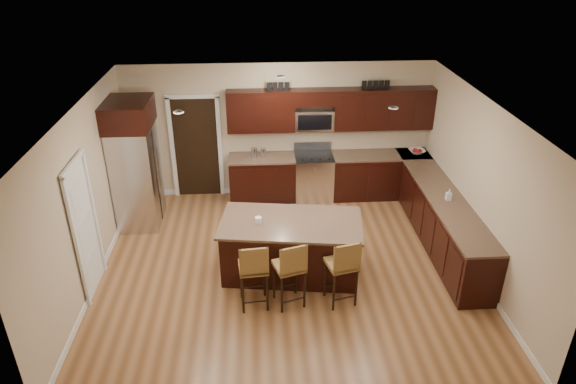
{
  "coord_description": "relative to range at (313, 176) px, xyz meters",
  "views": [
    {
      "loc": [
        -0.42,
        -6.86,
        4.93
      ],
      "look_at": [
        0.04,
        0.4,
        1.18
      ],
      "focal_mm": 32.0,
      "sensor_mm": 36.0,
      "label": 1
    }
  ],
  "objects": [
    {
      "name": "refrigerator",
      "position": [
        -3.3,
        -0.79,
        0.73
      ],
      "size": [
        0.79,
        1.0,
        2.35
      ],
      "color": "silver",
      "rests_on": "floor"
    },
    {
      "name": "soap_bottle",
      "position": [
        2.02,
        -1.99,
        0.54
      ],
      "size": [
        0.09,
        0.09,
        0.19
      ],
      "primitive_type": "imported",
      "rotation": [
        0.0,
        0.0,
        -0.07
      ],
      "color": "#B2B2B2",
      "rests_on": "base_cabinets"
    },
    {
      "name": "canister_tall",
      "position": [
        -1.18,
        -0.0,
        0.54
      ],
      "size": [
        0.12,
        0.12,
        0.19
      ],
      "primitive_type": "cylinder",
      "color": "silver",
      "rests_on": "base_cabinets"
    },
    {
      "name": "ceiling",
      "position": [
        -0.68,
        -2.45,
        2.23
      ],
      "size": [
        6.0,
        6.0,
        0.0
      ],
      "primitive_type": "plane",
      "rotation": [
        3.14,
        0.0,
        0.0
      ],
      "color": "silver",
      "rests_on": "wall_back"
    },
    {
      "name": "upper_cabinets",
      "position": [
        0.36,
        0.13,
        1.37
      ],
      "size": [
        4.0,
        0.33,
        0.8
      ],
      "color": "black",
      "rests_on": "wall_back"
    },
    {
      "name": "stool_mid",
      "position": [
        -0.69,
        -3.38,
        0.2
      ],
      "size": [
        0.5,
        0.5,
        1.08
      ],
      "rotation": [
        0.0,
        0.0,
        0.29
      ],
      "color": "olive",
      "rests_on": "floor"
    },
    {
      "name": "canister_short",
      "position": [
        -1.0,
        -0.0,
        0.54
      ],
      "size": [
        0.11,
        0.11,
        0.18
      ],
      "primitive_type": "cylinder",
      "color": "silver",
      "rests_on": "base_cabinets"
    },
    {
      "name": "pantry_door",
      "position": [
        -3.66,
        -2.75,
        0.55
      ],
      "size": [
        0.03,
        0.8,
        2.04
      ],
      "primitive_type": "cube",
      "color": "white",
      "rests_on": "floor"
    },
    {
      "name": "wall_back",
      "position": [
        -0.68,
        0.3,
        0.88
      ],
      "size": [
        6.0,
        0.0,
        6.0
      ],
      "primitive_type": "plane",
      "rotation": [
        1.57,
        0.0,
        0.0
      ],
      "color": "#C6AF8F",
      "rests_on": "floor"
    },
    {
      "name": "doorway",
      "position": [
        -2.33,
        0.28,
        0.56
      ],
      "size": [
        0.85,
        0.03,
        2.06
      ],
      "primitive_type": "cube",
      "color": "black",
      "rests_on": "floor"
    },
    {
      "name": "wall_right",
      "position": [
        2.32,
        -2.45,
        0.88
      ],
      "size": [
        0.0,
        5.5,
        5.5
      ],
      "primitive_type": "plane",
      "rotation": [
        1.57,
        0.0,
        -1.57
      ],
      "color": "#C6AF8F",
      "rests_on": "floor"
    },
    {
      "name": "base_cabinets",
      "position": [
        1.22,
        -1.01,
        -0.01
      ],
      "size": [
        4.02,
        3.96,
        0.92
      ],
      "color": "black",
      "rests_on": "floor"
    },
    {
      "name": "fruit_bowl",
      "position": [
        2.07,
        -0.0,
        0.49
      ],
      "size": [
        0.38,
        0.38,
        0.08
      ],
      "primitive_type": "imported",
      "rotation": [
        0.0,
        0.0,
        0.22
      ],
      "color": "silver",
      "rests_on": "base_cabinets"
    },
    {
      "name": "island_jar",
      "position": [
        -1.13,
        -2.54,
        0.5
      ],
      "size": [
        0.1,
        0.1,
        0.1
      ],
      "primitive_type": "cylinder",
      "color": "white",
      "rests_on": "island"
    },
    {
      "name": "wall_left",
      "position": [
        -3.68,
        -2.45,
        0.88
      ],
      "size": [
        0.0,
        5.5,
        5.5
      ],
      "primitive_type": "plane",
      "rotation": [
        1.57,
        0.0,
        1.57
      ],
      "color": "#C6AF8F",
      "rests_on": "floor"
    },
    {
      "name": "island",
      "position": [
        -0.63,
        -2.54,
        -0.04
      ],
      "size": [
        2.3,
        1.42,
        0.92
      ],
      "rotation": [
        0.0,
        0.0,
        -0.14
      ],
      "color": "black",
      "rests_on": "floor"
    },
    {
      "name": "letter_decor",
      "position": [
        0.22,
        0.13,
        1.82
      ],
      "size": [
        2.2,
        0.03,
        0.15
      ],
      "primitive_type": null,
      "color": "black",
      "rests_on": "upper_cabinets"
    },
    {
      "name": "floor",
      "position": [
        -0.68,
        -2.45,
        -0.47
      ],
      "size": [
        6.0,
        6.0,
        0.0
      ],
      "primitive_type": "plane",
      "color": "#94623A",
      "rests_on": "ground"
    },
    {
      "name": "range",
      "position": [
        0.0,
        0.0,
        0.0
      ],
      "size": [
        0.76,
        0.64,
        1.11
      ],
      "color": "silver",
      "rests_on": "floor"
    },
    {
      "name": "stool_right",
      "position": [
        0.06,
        -3.38,
        0.21
      ],
      "size": [
        0.49,
        0.49,
        1.09
      ],
      "rotation": [
        0.0,
        0.0,
        0.24
      ],
      "color": "olive",
      "rests_on": "floor"
    },
    {
      "name": "stool_left",
      "position": [
        -1.21,
        -3.38,
        0.2
      ],
      "size": [
        0.44,
        0.44,
        1.09
      ],
      "rotation": [
        0.0,
        0.0,
        0.09
      ],
      "color": "olive",
      "rests_on": "floor"
    },
    {
      "name": "microwave",
      "position": [
        0.0,
        0.15,
        1.15
      ],
      "size": [
        0.76,
        0.31,
        0.4
      ],
      "primitive_type": "cube",
      "color": "silver",
      "rests_on": "upper_cabinets"
    },
    {
      "name": "floor_mat",
      "position": [
        -0.84,
        -0.51,
        -0.47
      ],
      "size": [
        0.95,
        0.65,
        0.01
      ],
      "primitive_type": "cube",
      "rotation": [
        0.0,
        0.0,
        0.04
      ],
      "color": "brown",
      "rests_on": "floor"
    }
  ]
}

